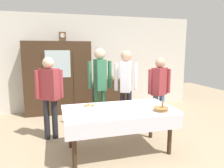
% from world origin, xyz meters
% --- Properties ---
extents(ground_plane, '(12.00, 12.00, 0.00)m').
position_xyz_m(ground_plane, '(0.00, 0.00, 0.00)').
color(ground_plane, tan).
rests_on(ground_plane, ground).
extents(back_wall, '(6.40, 0.10, 2.70)m').
position_xyz_m(back_wall, '(0.00, 2.65, 1.35)').
color(back_wall, silver).
rests_on(back_wall, ground).
extents(dining_table, '(1.85, 0.98, 0.76)m').
position_xyz_m(dining_table, '(0.00, -0.24, 0.66)').
color(dining_table, '#3D2819').
rests_on(dining_table, ground).
extents(wall_cabinet, '(1.75, 0.46, 1.95)m').
position_xyz_m(wall_cabinet, '(-0.90, 2.35, 0.98)').
color(wall_cabinet, '#3D2819').
rests_on(wall_cabinet, ground).
extents(mantel_clock, '(0.18, 0.11, 0.24)m').
position_xyz_m(mantel_clock, '(-0.75, 2.35, 2.07)').
color(mantel_clock, brown).
rests_on(mantel_clock, wall_cabinet).
extents(bookshelf_low, '(0.90, 0.35, 0.86)m').
position_xyz_m(bookshelf_low, '(0.58, 2.41, 0.43)').
color(bookshelf_low, '#3D2819').
rests_on(bookshelf_low, ground).
extents(book_stack, '(0.17, 0.18, 0.11)m').
position_xyz_m(book_stack, '(0.58, 2.41, 0.92)').
color(book_stack, '#3D754C').
rests_on(book_stack, bookshelf_low).
extents(tea_cup_near_right, '(0.13, 0.13, 0.06)m').
position_xyz_m(tea_cup_near_right, '(0.51, -0.32, 0.78)').
color(tea_cup_near_right, silver).
rests_on(tea_cup_near_right, dining_table).
extents(tea_cup_far_right, '(0.13, 0.13, 0.06)m').
position_xyz_m(tea_cup_far_right, '(-0.62, -0.53, 0.78)').
color(tea_cup_far_right, white).
rests_on(tea_cup_far_right, dining_table).
extents(tea_cup_near_left, '(0.13, 0.13, 0.06)m').
position_xyz_m(tea_cup_near_left, '(0.67, -0.28, 0.78)').
color(tea_cup_near_left, white).
rests_on(tea_cup_near_left, dining_table).
extents(bread_basket, '(0.24, 0.24, 0.16)m').
position_xyz_m(bread_basket, '(0.61, -0.54, 0.79)').
color(bread_basket, '#9E7542').
rests_on(bread_basket, dining_table).
extents(pastry_plate, '(0.28, 0.28, 0.05)m').
position_xyz_m(pastry_plate, '(-0.46, 0.02, 0.77)').
color(pastry_plate, white).
rests_on(pastry_plate, dining_table).
extents(spoon_far_right, '(0.12, 0.02, 0.01)m').
position_xyz_m(spoon_far_right, '(0.36, -0.50, 0.76)').
color(spoon_far_right, silver).
rests_on(spoon_far_right, dining_table).
extents(spoon_mid_left, '(0.12, 0.02, 0.01)m').
position_xyz_m(spoon_mid_left, '(0.60, -0.03, 0.76)').
color(spoon_mid_left, silver).
rests_on(spoon_mid_left, dining_table).
extents(person_behind_table_right, '(0.52, 0.41, 1.72)m').
position_xyz_m(person_behind_table_right, '(0.46, 0.71, 1.05)').
color(person_behind_table_right, '#232328').
rests_on(person_behind_table_right, ground).
extents(person_near_right_end, '(0.52, 0.38, 1.59)m').
position_xyz_m(person_near_right_end, '(-1.11, 0.63, 0.97)').
color(person_near_right_end, '#232328').
rests_on(person_near_right_end, ground).
extents(person_behind_table_left, '(0.52, 0.37, 1.76)m').
position_xyz_m(person_behind_table_left, '(-0.06, 0.94, 1.08)').
color(person_behind_table_left, '#33704C').
rests_on(person_behind_table_left, ground).
extents(person_by_cabinet, '(0.52, 0.36, 1.56)m').
position_xyz_m(person_by_cabinet, '(1.14, 0.52, 0.94)').
color(person_by_cabinet, slate).
rests_on(person_by_cabinet, ground).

